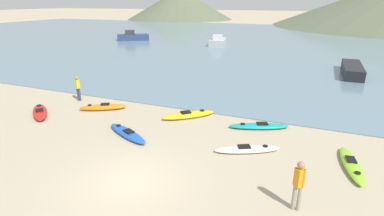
# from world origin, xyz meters

# --- Properties ---
(ground_plane) EXTENTS (400.00, 400.00, 0.00)m
(ground_plane) POSITION_xyz_m (0.00, 0.00, 0.00)
(ground_plane) COLOR tan
(bay_water) EXTENTS (160.00, 70.00, 0.06)m
(bay_water) POSITION_xyz_m (0.00, 42.70, 0.03)
(bay_water) COLOR slate
(bay_water) RESTS_ON ground_plane
(far_hill_left) EXTENTS (36.14, 36.14, 9.92)m
(far_hill_left) POSITION_xyz_m (-39.94, 91.44, 4.96)
(far_hill_left) COLOR #5B664C
(far_hill_left) RESTS_ON ground_plane
(kayak_on_sand_0) EXTENTS (2.70, 1.96, 0.39)m
(kayak_on_sand_0) POSITION_xyz_m (-5.72, 5.83, 0.17)
(kayak_on_sand_0) COLOR orange
(kayak_on_sand_0) RESTS_ON ground_plane
(kayak_on_sand_1) EXTENTS (3.04, 1.93, 0.32)m
(kayak_on_sand_1) POSITION_xyz_m (-2.29, 3.29, 0.14)
(kayak_on_sand_1) COLOR blue
(kayak_on_sand_1) RESTS_ON ground_plane
(kayak_on_sand_2) EXTENTS (1.07, 3.08, 0.30)m
(kayak_on_sand_2) POSITION_xyz_m (7.56, 4.18, 0.13)
(kayak_on_sand_2) COLOR #8CCC2D
(kayak_on_sand_2) RESTS_ON ground_plane
(kayak_on_sand_3) EXTENTS (3.11, 1.81, 0.30)m
(kayak_on_sand_3) POSITION_xyz_m (3.48, 6.64, 0.13)
(kayak_on_sand_3) COLOR teal
(kayak_on_sand_3) RESTS_ON ground_plane
(kayak_on_sand_4) EXTENTS (2.87, 1.89, 0.29)m
(kayak_on_sand_4) POSITION_xyz_m (3.47, 3.89, 0.12)
(kayak_on_sand_4) COLOR white
(kayak_on_sand_4) RESTS_ON ground_plane
(kayak_on_sand_5) EXTENTS (2.76, 2.61, 0.37)m
(kayak_on_sand_5) POSITION_xyz_m (-0.49, 6.63, 0.16)
(kayak_on_sand_5) COLOR yellow
(kayak_on_sand_5) RESTS_ON ground_plane
(kayak_on_sand_6) EXTENTS (2.72, 2.46, 0.35)m
(kayak_on_sand_6) POSITION_xyz_m (-8.60, 3.79, 0.15)
(kayak_on_sand_6) COLOR red
(kayak_on_sand_6) RESTS_ON ground_plane
(person_near_foreground) EXTENTS (0.35, 0.31, 1.71)m
(person_near_foreground) POSITION_xyz_m (5.72, 0.68, 0.98)
(person_near_foreground) COLOR gray
(person_near_foreground) RESTS_ON ground_plane
(person_near_waterline) EXTENTS (0.33, 0.27, 1.65)m
(person_near_waterline) POSITION_xyz_m (-8.30, 6.67, 0.95)
(person_near_waterline) COLOR #384260
(person_near_waterline) RESTS_ON ground_plane
(moored_boat_0) EXTENTS (5.18, 4.39, 1.63)m
(moored_boat_0) POSITION_xyz_m (-22.32, 34.60, 0.63)
(moored_boat_0) COLOR navy
(moored_boat_0) RESTS_ON bay_water
(moored_boat_1) EXTENTS (3.13, 5.10, 1.52)m
(moored_boat_1) POSITION_xyz_m (-7.71, 34.43, 0.59)
(moored_boat_1) COLOR #B2B2B7
(moored_boat_1) RESTS_ON bay_water
(moored_boat_2) EXTENTS (1.54, 6.00, 0.87)m
(moored_boat_2) POSITION_xyz_m (8.83, 21.50, 0.49)
(moored_boat_2) COLOR black
(moored_boat_2) RESTS_ON bay_water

